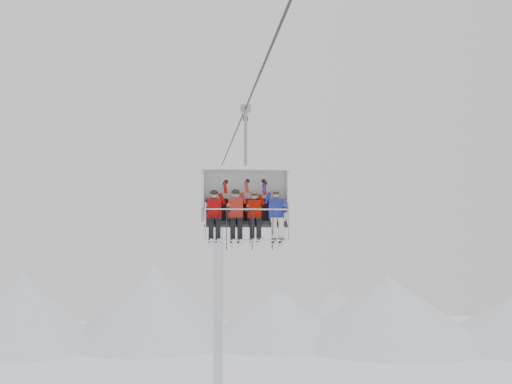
{
  "coord_description": "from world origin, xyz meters",
  "views": [
    {
      "loc": [
        -1.53,
        -15.36,
        9.55
      ],
      "look_at": [
        0.0,
        0.0,
        10.63
      ],
      "focal_mm": 45.0,
      "sensor_mm": 36.0,
      "label": 1
    }
  ],
  "objects": [
    {
      "name": "skier_center_left",
      "position": [
        -0.3,
        2.93,
        10.22
      ],
      "size": [
        0.42,
        1.69,
        1.67
      ],
      "color": "red",
      "rests_on": "chairlift_carrier"
    },
    {
      "name": "ridgeline",
      "position": [
        -1.58,
        42.05,
        2.84
      ],
      "size": [
        72.0,
        21.0,
        7.0
      ],
      "color": "silver",
      "rests_on": "ground"
    },
    {
      "name": "skier_far_left",
      "position": [
        -0.91,
        2.93,
        10.21
      ],
      "size": [
        0.41,
        1.69,
        1.63
      ],
      "color": "#BC0908",
      "rests_on": "chairlift_carrier"
    },
    {
      "name": "skier_far_right",
      "position": [
        0.87,
        2.93,
        10.22
      ],
      "size": [
        0.42,
        1.69,
        1.67
      ],
      "color": "#212C9C",
      "rests_on": "chairlift_carrier"
    },
    {
      "name": "skier_center_right",
      "position": [
        0.24,
        2.93,
        10.2
      ],
      "size": [
        0.4,
        1.69,
        1.59
      ],
      "color": "#B71001",
      "rests_on": "chairlift_carrier"
    },
    {
      "name": "haul_cable",
      "position": [
        0.0,
        0.0,
        13.3
      ],
      "size": [
        0.06,
        50.0,
        0.06
      ],
      "primitive_type": "cylinder",
      "rotation": [
        1.57,
        0.0,
        0.0
      ],
      "color": "#2F2F35",
      "rests_on": "lift_tower_left"
    },
    {
      "name": "lift_tower_right",
      "position": [
        0.0,
        22.0,
        5.78
      ],
      "size": [
        2.0,
        1.8,
        13.48
      ],
      "color": "silver",
      "rests_on": "ground"
    },
    {
      "name": "chairlift_carrier",
      "position": [
        0.0,
        3.24,
        10.71
      ],
      "size": [
        2.54,
        1.17,
        3.98
      ],
      "color": "black",
      "rests_on": "haul_cable"
    }
  ]
}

